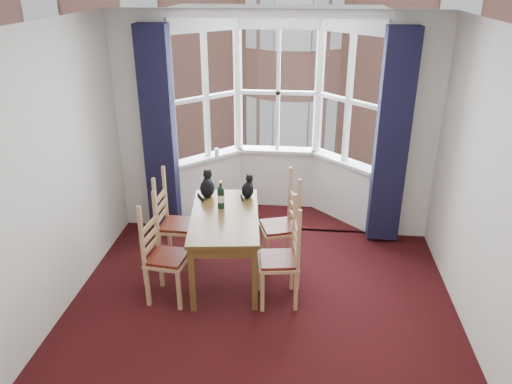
# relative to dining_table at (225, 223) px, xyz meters

# --- Properties ---
(floor) EXTENTS (4.50, 4.50, 0.00)m
(floor) POSITION_rel_dining_table_xyz_m (0.45, -1.03, -0.67)
(floor) COLOR black
(floor) RESTS_ON ground
(ceiling) EXTENTS (4.50, 4.50, 0.00)m
(ceiling) POSITION_rel_dining_table_xyz_m (0.45, -1.03, 2.13)
(ceiling) COLOR white
(ceiling) RESTS_ON floor
(wall_left) EXTENTS (0.00, 4.50, 4.50)m
(wall_left) POSITION_rel_dining_table_xyz_m (-1.55, -1.03, 0.73)
(wall_left) COLOR silver
(wall_left) RESTS_ON floor
(wall_right) EXTENTS (0.00, 4.50, 4.50)m
(wall_right) POSITION_rel_dining_table_xyz_m (2.45, -1.03, 0.73)
(wall_right) COLOR silver
(wall_right) RESTS_ON floor
(wall_back_pier_left) EXTENTS (0.70, 0.12, 2.80)m
(wall_back_pier_left) POSITION_rel_dining_table_xyz_m (-1.20, 1.22, 0.73)
(wall_back_pier_left) COLOR silver
(wall_back_pier_left) RESTS_ON floor
(wall_back_pier_right) EXTENTS (0.70, 0.12, 2.80)m
(wall_back_pier_right) POSITION_rel_dining_table_xyz_m (2.10, 1.22, 0.73)
(wall_back_pier_right) COLOR silver
(wall_back_pier_right) RESTS_ON floor
(bay_window) EXTENTS (2.76, 0.94, 2.80)m
(bay_window) POSITION_rel_dining_table_xyz_m (0.45, 1.72, 0.73)
(bay_window) COLOR white
(bay_window) RESTS_ON floor
(curtain_left) EXTENTS (0.38, 0.22, 2.60)m
(curtain_left) POSITION_rel_dining_table_xyz_m (-0.97, 1.04, 0.68)
(curtain_left) COLOR black
(curtain_left) RESTS_ON floor
(curtain_right) EXTENTS (0.38, 0.22, 2.60)m
(curtain_right) POSITION_rel_dining_table_xyz_m (1.87, 1.04, 0.68)
(curtain_right) COLOR black
(curtain_right) RESTS_ON floor
(dining_table) EXTENTS (0.88, 1.43, 0.77)m
(dining_table) POSITION_rel_dining_table_xyz_m (0.00, 0.00, 0.00)
(dining_table) COLOR brown
(dining_table) RESTS_ON floor
(chair_left_near) EXTENTS (0.45, 0.46, 0.92)m
(chair_left_near) POSITION_rel_dining_table_xyz_m (-0.61, -0.46, -0.20)
(chair_left_near) COLOR tan
(chair_left_near) RESTS_ON floor
(chair_left_far) EXTENTS (0.41, 0.43, 0.92)m
(chair_left_far) POSITION_rel_dining_table_xyz_m (-0.69, 0.26, -0.20)
(chair_left_far) COLOR tan
(chair_left_far) RESTS_ON floor
(chair_right_near) EXTENTS (0.46, 0.48, 0.92)m
(chair_right_near) POSITION_rel_dining_table_xyz_m (0.70, -0.39, -0.20)
(chair_right_near) COLOR tan
(chair_right_near) RESTS_ON floor
(chair_right_far) EXTENTS (0.51, 0.52, 0.92)m
(chair_right_far) POSITION_rel_dining_table_xyz_m (0.66, 0.35, -0.20)
(chair_right_far) COLOR tan
(chair_right_far) RESTS_ON floor
(cat_left) EXTENTS (0.19, 0.25, 0.33)m
(cat_left) POSITION_rel_dining_table_xyz_m (-0.27, 0.47, 0.23)
(cat_left) COLOR black
(cat_left) RESTS_ON dining_table
(cat_right) EXTENTS (0.18, 0.22, 0.27)m
(cat_right) POSITION_rel_dining_table_xyz_m (0.20, 0.49, 0.21)
(cat_right) COLOR black
(cat_right) RESTS_ON dining_table
(wine_bottle) EXTENTS (0.08, 0.08, 0.31)m
(wine_bottle) POSITION_rel_dining_table_xyz_m (-0.06, 0.17, 0.24)
(wine_bottle) COLOR black
(wine_bottle) RESTS_ON dining_table
(candle_tall) EXTENTS (0.06, 0.06, 0.11)m
(candle_tall) POSITION_rel_dining_table_xyz_m (-0.35, 1.57, 0.25)
(candle_tall) COLOR white
(candle_tall) RESTS_ON bay_window
(street) EXTENTS (80.00, 80.00, 0.00)m
(street) POSITION_rel_dining_table_xyz_m (0.45, 31.22, -6.67)
(street) COLOR #333335
(street) RESTS_ON ground
(tenement_building) EXTENTS (18.40, 7.80, 15.20)m
(tenement_building) POSITION_rel_dining_table_xyz_m (0.45, 12.98, 0.93)
(tenement_building) COLOR #935D4C
(tenement_building) RESTS_ON street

